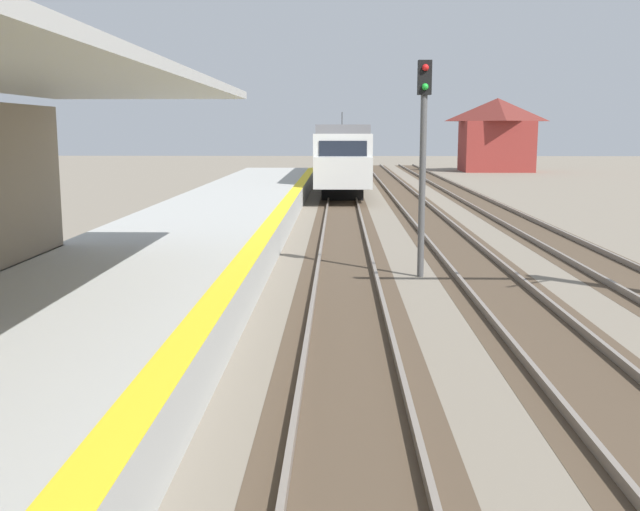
% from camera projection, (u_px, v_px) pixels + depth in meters
% --- Properties ---
extents(station_platform, '(5.00, 80.00, 0.91)m').
position_uv_depth(station_platform, '(134.00, 284.00, 15.45)').
color(station_platform, '#A8A8A3').
rests_on(station_platform, ground).
extents(track_pair_nearest_platform, '(2.34, 120.00, 0.16)m').
position_uv_depth(track_pair_nearest_platform, '(346.00, 269.00, 19.35)').
color(track_pair_nearest_platform, '#4C3D2D').
rests_on(track_pair_nearest_platform, ground).
extents(track_pair_middle, '(2.34, 120.00, 0.16)m').
position_uv_depth(track_pair_middle, '(478.00, 269.00, 19.27)').
color(track_pair_middle, '#4C3D2D').
rests_on(track_pair_middle, ground).
extents(track_pair_far_side, '(2.34, 120.00, 0.16)m').
position_uv_depth(track_pair_far_side, '(612.00, 270.00, 19.19)').
color(track_pair_far_side, '#4C3D2D').
rests_on(track_pair_far_side, ground).
extents(approaching_train, '(2.93, 19.60, 4.76)m').
position_uv_depth(approaching_train, '(342.00, 154.00, 44.89)').
color(approaching_train, silver).
rests_on(approaching_train, ground).
extents(rail_signal_post, '(0.32, 0.34, 5.20)m').
position_uv_depth(rail_signal_post, '(423.00, 146.00, 18.01)').
color(rail_signal_post, '#4C4C4C').
rests_on(rail_signal_post, ground).
extents(distant_trackside_house, '(6.60, 5.28, 6.40)m').
position_uv_depth(distant_trackside_house, '(497.00, 133.00, 66.27)').
color(distant_trackside_house, maroon).
rests_on(distant_trackside_house, ground).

